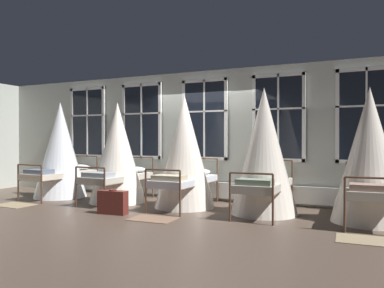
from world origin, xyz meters
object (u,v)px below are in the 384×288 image
Objects in this scene: suitcase_dark at (113,202)px; cot_second at (117,154)px; cot_first at (60,151)px; cot_third at (185,153)px; cot_fifth at (369,157)px; cot_fourth at (264,153)px.

cot_second is at bearing 117.71° from suitcase_dark.
cot_first is at bearing 89.14° from cot_second.
cot_second is at bearing 92.90° from cot_third.
cot_first is at bearing 88.26° from cot_fifth.
cot_fifth is 4.62m from suitcase_dark.
suitcase_dark is (-4.37, -1.21, -0.88)m from cot_fifth.
cot_second is 0.94× the size of cot_fourth.
cot_fourth is at bearing -89.95° from cot_third.
cot_fourth is at bearing -88.44° from cot_second.
cot_fifth reaches higher than suitcase_dark.
cot_second is 1.64m from cot_third.
cot_third is 1.68m from cot_fourth.
cot_fourth reaches higher than cot_fifth.
cot_second is at bearing 88.82° from cot_fifth.
cot_fifth is (5.12, 0.03, 0.02)m from cot_second.
cot_second is 5.12m from cot_fifth.
cot_third is 1.78m from suitcase_dark.
cot_fifth reaches higher than cot_second.
cot_fourth is (3.32, 0.03, 0.07)m from cot_second.
suitcase_dark is at bearing 104.00° from cot_fifth.
suitcase_dark is at bearing 145.00° from cot_third.
cot_fourth is 1.04× the size of cot_fifth.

